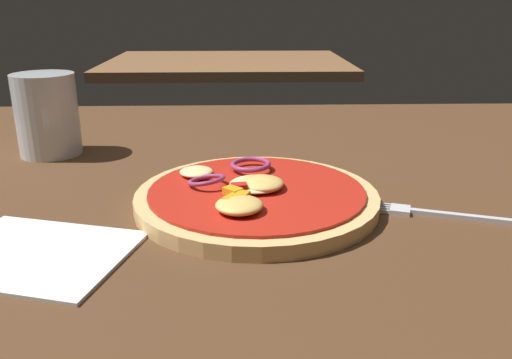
{
  "coord_description": "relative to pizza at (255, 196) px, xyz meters",
  "views": [
    {
      "loc": [
        -0.06,
        -0.48,
        0.22
      ],
      "look_at": [
        -0.05,
        0.01,
        0.05
      ],
      "focal_mm": 36.55,
      "sensor_mm": 36.0,
      "label": 1
    }
  ],
  "objects": [
    {
      "name": "dining_table",
      "position": [
        0.05,
        0.01,
        -0.02
      ],
      "size": [
        1.13,
        0.97,
        0.03
      ],
      "color": "#4C301C",
      "rests_on": "ground"
    },
    {
      "name": "pizza",
      "position": [
        0.0,
        0.0,
        0.0
      ],
      "size": [
        0.24,
        0.24,
        0.03
      ],
      "color": "tan",
      "rests_on": "dining_table"
    },
    {
      "name": "fork",
      "position": [
        0.16,
        -0.03,
        -0.01
      ],
      "size": [
        0.15,
        0.06,
        0.0
      ],
      "color": "silver",
      "rests_on": "dining_table"
    },
    {
      "name": "beer_glass",
      "position": [
        -0.26,
        0.19,
        0.04
      ],
      "size": [
        0.08,
        0.08,
        0.1
      ],
      "color": "silver",
      "rests_on": "dining_table"
    },
    {
      "name": "napkin",
      "position": [
        -0.18,
        -0.1,
        -0.01
      ],
      "size": [
        0.17,
        0.15,
        0.0
      ],
      "color": "white",
      "rests_on": "dining_table"
    },
    {
      "name": "background_table",
      "position": [
        -0.05,
        1.24,
        -0.02
      ],
      "size": [
        0.76,
        0.57,
        0.03
      ],
      "color": "brown",
      "rests_on": "ground"
    }
  ]
}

